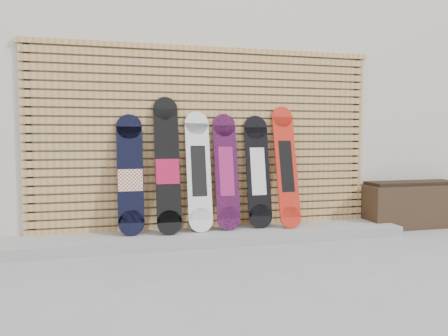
% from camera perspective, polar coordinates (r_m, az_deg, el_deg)
% --- Properties ---
extents(ground, '(80.00, 80.00, 0.00)m').
position_cam_1_polar(ground, '(4.58, 2.44, -11.34)').
color(ground, gray).
rests_on(ground, ground).
extents(building, '(12.00, 5.00, 3.60)m').
position_cam_1_polar(building, '(7.94, -1.44, 8.31)').
color(building, beige).
rests_on(building, ground).
extents(concrete_step, '(4.60, 0.70, 0.12)m').
position_cam_1_polar(concrete_step, '(5.16, -1.39, -8.87)').
color(concrete_step, gray).
rests_on(concrete_step, ground).
extents(slat_wall, '(4.26, 0.08, 2.29)m').
position_cam_1_polar(slat_wall, '(5.31, -2.13, 3.99)').
color(slat_wall, tan).
rests_on(slat_wall, ground).
extents(planter_box, '(1.37, 0.57, 0.62)m').
position_cam_1_polar(planter_box, '(6.48, 23.09, -4.34)').
color(planter_box, '#312216').
rests_on(planter_box, ground).
extents(snowboard_0, '(0.29, 0.32, 1.36)m').
position_cam_1_polar(snowboard_0, '(5.03, -12.15, -0.90)').
color(snowboard_0, black).
rests_on(snowboard_0, concrete_step).
extents(snowboard_1, '(0.28, 0.38, 1.57)m').
position_cam_1_polar(snowboard_1, '(5.02, -7.41, 0.31)').
color(snowboard_1, black).
rests_on(snowboard_1, concrete_step).
extents(snowboard_2, '(0.28, 0.32, 1.40)m').
position_cam_1_polar(snowboard_2, '(5.11, -3.33, -0.39)').
color(snowboard_2, white).
rests_on(snowboard_2, concrete_step).
extents(snowboard_3, '(0.28, 0.31, 1.38)m').
position_cam_1_polar(snowboard_3, '(5.20, 0.30, -0.44)').
color(snowboard_3, black).
rests_on(snowboard_3, concrete_step).
extents(snowboard_4, '(0.29, 0.29, 1.36)m').
position_cam_1_polar(snowboard_4, '(5.33, 4.45, -0.43)').
color(snowboard_4, black).
rests_on(snowboard_4, concrete_step).
extents(snowboard_5, '(0.27, 0.39, 1.48)m').
position_cam_1_polar(snowboard_5, '(5.40, 8.13, 0.22)').
color(snowboard_5, red).
rests_on(snowboard_5, concrete_step).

